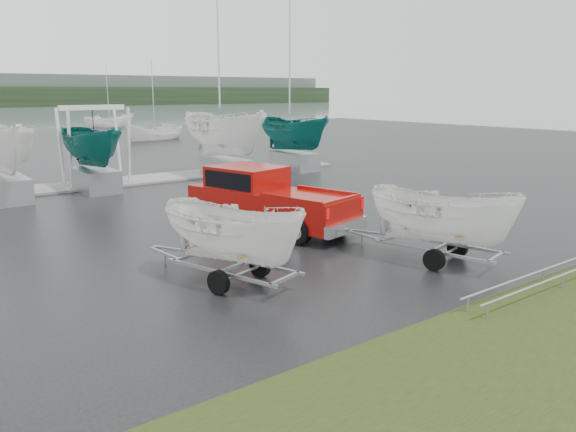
% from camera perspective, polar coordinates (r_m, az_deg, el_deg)
% --- Properties ---
extents(ground_plane, '(120.00, 120.00, 0.00)m').
position_cam_1_polar(ground_plane, '(19.44, -6.47, -1.88)').
color(ground_plane, black).
rests_on(ground_plane, ground).
extents(grass_verge, '(40.00, 40.00, 0.00)m').
position_cam_1_polar(grass_verge, '(11.90, 22.47, -12.39)').
color(grass_verge, black).
rests_on(grass_verge, ground).
extents(dock, '(30.00, 3.00, 0.12)m').
position_cam_1_polar(dock, '(31.12, -18.82, 3.09)').
color(dock, gray).
rests_on(dock, ground).
extents(pickup_truck, '(3.67, 6.82, 2.16)m').
position_cam_1_polar(pickup_truck, '(20.15, -2.51, 1.98)').
color(pickup_truck, maroon).
rests_on(pickup_truck, ground).
extents(trailer_hitched, '(2.07, 3.78, 5.01)m').
position_cam_1_polar(trailer_hitched, '(16.25, 15.65, 4.64)').
color(trailer_hitched, '#94979C').
rests_on(trailer_hitched, ground).
extents(trailer_parked, '(2.18, 3.79, 4.89)m').
position_cam_1_polar(trailer_parked, '(13.91, -5.69, 3.52)').
color(trailer_parked, '#94979C').
rests_on(trailer_parked, ground).
extents(boat_hoist, '(3.30, 2.18, 4.12)m').
position_cam_1_polar(boat_hoist, '(30.84, -19.11, 7.90)').
color(boat_hoist, silver).
rests_on(boat_hoist, ground).
extents(keelboat_1, '(2.07, 3.20, 6.62)m').
position_cam_1_polar(keelboat_1, '(28.88, -19.41, 8.74)').
color(keelboat_1, '#94979C').
rests_on(keelboat_1, ground).
extents(keelboat_2, '(2.70, 3.20, 10.88)m').
position_cam_1_polar(keelboat_2, '(31.69, -6.49, 11.58)').
color(keelboat_2, '#94979C').
rests_on(keelboat_2, ground).
extents(keelboat_3, '(2.25, 3.20, 10.42)m').
position_cam_1_polar(keelboat_3, '(34.85, 0.67, 10.52)').
color(keelboat_3, '#94979C').
rests_on(keelboat_3, ground).
extents(mast_rack_2, '(7.00, 0.56, 0.06)m').
position_cam_1_polar(mast_rack_2, '(15.77, 25.37, -5.19)').
color(mast_rack_2, '#94979C').
rests_on(mast_rack_2, ground).
extents(moored_boat_2, '(3.07, 3.02, 11.35)m').
position_cam_1_polar(moored_boat_2, '(58.48, -13.33, 7.55)').
color(moored_boat_2, silver).
rests_on(moored_boat_2, ground).
extents(moored_boat_3, '(2.86, 2.79, 11.54)m').
position_cam_1_polar(moored_boat_3, '(81.23, -17.65, 8.63)').
color(moored_boat_3, silver).
rests_on(moored_boat_3, ground).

